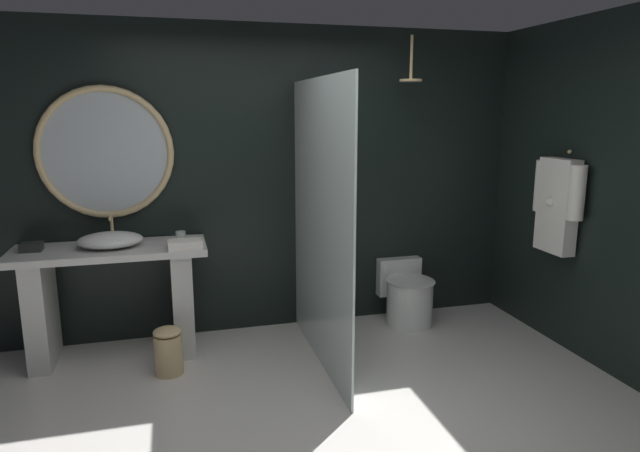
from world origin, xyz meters
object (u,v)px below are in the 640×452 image
at_px(tissue_box, 31,247).
at_px(folded_hand_towel, 185,244).
at_px(round_wall_mirror, 106,153).
at_px(toilet, 407,295).
at_px(hanging_bathrobe, 558,201).
at_px(tumbler_cup, 181,237).
at_px(vessel_sink, 110,240).
at_px(waste_bin, 168,350).
at_px(rain_shower_head, 411,75).

bearing_deg(tissue_box, folded_hand_towel, -10.94).
distance_m(round_wall_mirror, toilet, 2.83).
bearing_deg(hanging_bathrobe, tumbler_cup, 167.18).
xyz_separation_m(vessel_sink, tumbler_cup, (0.52, -0.02, -0.01)).
bearing_deg(folded_hand_towel, tissue_box, 169.06).
height_order(toilet, waste_bin, toilet).
xyz_separation_m(toilet, waste_bin, (-2.10, -0.48, -0.07)).
bearing_deg(round_wall_mirror, tumbler_cup, -27.65).
bearing_deg(tissue_box, toilet, 0.51).
distance_m(hanging_bathrobe, folded_hand_towel, 2.93).
bearing_deg(tissue_box, tumbler_cup, -2.28).
xyz_separation_m(vessel_sink, round_wall_mirror, (-0.01, 0.26, 0.64)).
bearing_deg(toilet, vessel_sink, -178.76).
bearing_deg(hanging_bathrobe, toilet, 142.07).
bearing_deg(toilet, waste_bin, -167.17).
bearing_deg(vessel_sink, folded_hand_towel, -18.84).
height_order(round_wall_mirror, rain_shower_head, rain_shower_head).
distance_m(tumbler_cup, rain_shower_head, 2.28).
relative_size(vessel_sink, hanging_bathrobe, 0.58).
height_order(round_wall_mirror, folded_hand_towel, round_wall_mirror).
relative_size(rain_shower_head, waste_bin, 1.03).
height_order(tissue_box, folded_hand_towel, folded_hand_towel).
xyz_separation_m(vessel_sink, folded_hand_towel, (0.54, -0.19, -0.03)).
bearing_deg(hanging_bathrobe, folded_hand_towel, 170.32).
relative_size(vessel_sink, tumbler_cup, 4.96).
bearing_deg(tissue_box, round_wall_mirror, 23.34).
xyz_separation_m(vessel_sink, hanging_bathrobe, (3.42, -0.68, 0.26)).
distance_m(vessel_sink, tumbler_cup, 0.52).
height_order(tumbler_cup, toilet, tumbler_cup).
relative_size(tumbler_cup, toilet, 0.16).
distance_m(tumbler_cup, tissue_box, 1.07).
xyz_separation_m(tumbler_cup, rain_shower_head, (1.91, 0.01, 1.25)).
bearing_deg(folded_hand_towel, waste_bin, -124.03).
xyz_separation_m(vessel_sink, waste_bin, (0.38, -0.42, -0.76)).
relative_size(vessel_sink, folded_hand_towel, 1.89).
distance_m(tissue_box, round_wall_mirror, 0.89).
distance_m(round_wall_mirror, rain_shower_head, 2.52).
bearing_deg(vessel_sink, toilet, 1.24).
height_order(tumbler_cup, round_wall_mirror, round_wall_mirror).
bearing_deg(round_wall_mirror, toilet, -4.76).
height_order(hanging_bathrobe, folded_hand_towel, hanging_bathrobe).
height_order(vessel_sink, tissue_box, vessel_sink).
height_order(vessel_sink, folded_hand_towel, vessel_sink).
distance_m(tumbler_cup, round_wall_mirror, 0.88).
relative_size(tumbler_cup, rain_shower_head, 0.26).
height_order(vessel_sink, round_wall_mirror, round_wall_mirror).
bearing_deg(round_wall_mirror, hanging_bathrobe, -15.29).
bearing_deg(vessel_sink, round_wall_mirror, 92.41).
height_order(tissue_box, hanging_bathrobe, hanging_bathrobe).
height_order(tumbler_cup, tissue_box, tumbler_cup).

